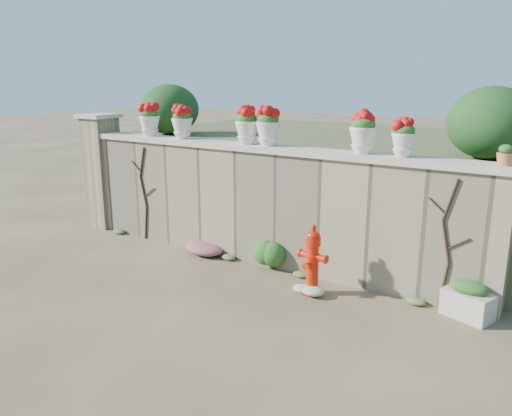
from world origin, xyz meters
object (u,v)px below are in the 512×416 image
Objects in this scene: planter_box at (468,301)px; urn_pot_0 at (149,120)px; fire_hydrant at (313,260)px; terracotta_pot at (505,156)px.

planter_box is 6.60m from urn_pot_0.
urn_pot_0 is at bearing 174.88° from fire_hydrant.
fire_hydrant is 4.55m from urn_pot_0.
terracotta_pot reaches higher than fire_hydrant.
fire_hydrant reaches higher than planter_box.
planter_box is at bearing 18.17° from fire_hydrant.
urn_pot_0 reaches higher than terracotta_pot.
urn_pot_0 is at bearing -164.55° from planter_box.
urn_pot_0 is (-4.08, 0.78, 1.86)m from fire_hydrant.
terracotta_pot is at bearing 0.00° from urn_pot_0.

